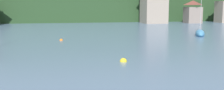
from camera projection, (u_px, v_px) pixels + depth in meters
shore_building_westcentral at (154, 2)px, 66.97m from camera, size 5.84×6.10×10.73m
shore_building_central at (193, 12)px, 68.12m from camera, size 3.93×3.52×5.72m
sailboat_far_6 at (200, 34)px, 38.65m from camera, size 3.12×4.54×5.98m
mooring_buoy_near at (123, 62)px, 20.34m from camera, size 0.54×0.54×0.54m
mooring_buoy_far at (61, 40)px, 33.06m from camera, size 0.41×0.41×0.41m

